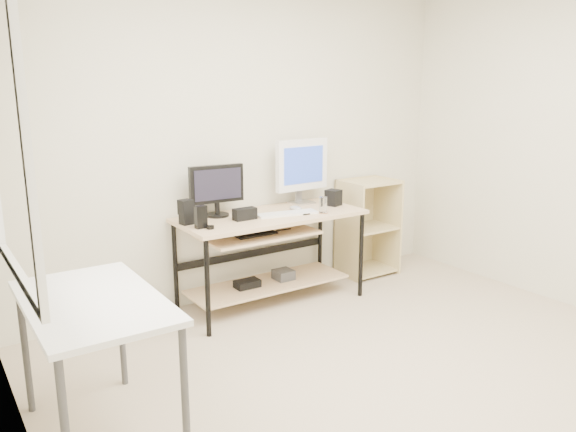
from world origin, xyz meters
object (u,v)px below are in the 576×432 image
Objects in this scene: desk at (268,240)px; shelf_unit at (365,226)px; white_imac at (302,167)px; side_table at (94,314)px; audio_controller at (201,217)px; black_monitor at (217,187)px.

shelf_unit is (1.18, 0.16, -0.09)m from desk.
white_imac is at bearing 22.96° from desk.
side_table is (-1.65, -1.06, 0.13)m from desk.
desk is 0.70m from audio_controller.
shelf_unit reaches higher than side_table.
black_monitor is at bearing 179.06° from white_imac.
side_table is 1.41m from audio_controller.
audio_controller is (-1.10, -0.30, -0.24)m from white_imac.
white_imac is (0.47, 0.20, 0.53)m from desk.
audio_controller is at bearing -170.59° from desk.
desk is at bearing -159.95° from white_imac.
white_imac is at bearing 13.69° from audio_controller.
shelf_unit is 2.04× the size of black_monitor.
desk is 9.11× the size of audio_controller.
side_table is at bearing -156.67° from shelf_unit.
black_monitor is 0.79× the size of white_imac.
audio_controller reaches higher than side_table.
black_monitor reaches higher than side_table.
white_imac is (-0.71, 0.04, 0.62)m from shelf_unit.
white_imac is at bearing 30.66° from side_table.
white_imac reaches higher than side_table.
white_imac is at bearing 176.87° from shelf_unit.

